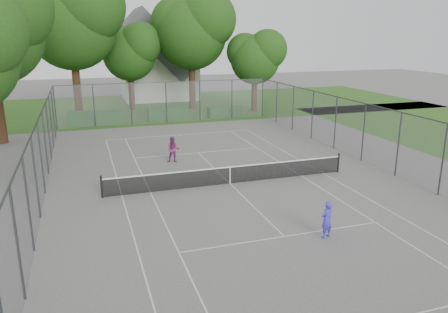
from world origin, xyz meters
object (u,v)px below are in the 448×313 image
object	(u,v)px
house	(159,63)
woman_player	(173,150)
girl_player	(327,220)
tennis_net	(230,174)

from	to	relation	value
house	woman_player	distance (m)	27.06
girl_player	woman_player	size ratio (longest dim) A/B	0.93
house	tennis_net	bearing A→B (deg)	-93.59
house	girl_player	bearing A→B (deg)	-90.73
tennis_net	woman_player	xyz separation A→B (m)	(-1.96, 4.79, 0.27)
girl_player	woman_player	xyz separation A→B (m)	(-3.44, 11.73, 0.06)
tennis_net	house	distance (m)	31.63
tennis_net	girl_player	size ratio (longest dim) A/B	8.90
girl_player	woman_player	bearing A→B (deg)	-91.99
house	girl_player	world-z (taller)	house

